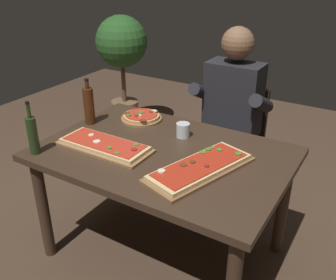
{
  "coord_description": "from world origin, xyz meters",
  "views": [
    {
      "loc": [
        1.02,
        -1.61,
        1.75
      ],
      "look_at": [
        0.0,
        0.05,
        0.79
      ],
      "focal_mm": 40.42,
      "sensor_mm": 36.0,
      "label": 1
    }
  ],
  "objects": [
    {
      "name": "ground_plane",
      "position": [
        0.0,
        0.0,
        0.0
      ],
      "size": [
        6.4,
        6.4,
        0.0
      ],
      "primitive_type": "plane",
      "color": "#4C3828"
    },
    {
      "name": "pizza_round_far",
      "position": [
        -0.37,
        0.31,
        0.76
      ],
      "size": [
        0.28,
        0.28,
        0.05
      ],
      "color": "olive",
      "rests_on": "dining_table"
    },
    {
      "name": "tumbler_near_camera",
      "position": [
        0.0,
        0.23,
        0.78
      ],
      "size": [
        0.08,
        0.08,
        0.09
      ],
      "color": "silver",
      "rests_on": "dining_table"
    },
    {
      "name": "pizza_rectangular_front",
      "position": [
        -0.31,
        -0.15,
        0.76
      ],
      "size": [
        0.56,
        0.24,
        0.05
      ],
      "color": "olive",
      "rests_on": "dining_table"
    },
    {
      "name": "potted_plant_corner",
      "position": [
        -1.38,
        1.41,
        0.83
      ],
      "size": [
        0.52,
        0.52,
        1.22
      ],
      "color": "#846042",
      "rests_on": "ground_plane"
    },
    {
      "name": "diner_chair",
      "position": [
        0.09,
        0.86,
        0.49
      ],
      "size": [
        0.44,
        0.44,
        0.87
      ],
      "color": "black",
      "rests_on": "ground_plane"
    },
    {
      "name": "dining_table",
      "position": [
        0.0,
        0.0,
        0.64
      ],
      "size": [
        1.4,
        0.96,
        0.74
      ],
      "color": "#3D2B1E",
      "rests_on": "ground_plane"
    },
    {
      "name": "wine_bottle_dark",
      "position": [
        -0.62,
        0.08,
        0.87
      ],
      "size": [
        0.07,
        0.07,
        0.31
      ],
      "color": "#47230F",
      "rests_on": "dining_table"
    },
    {
      "name": "oil_bottle_amber",
      "position": [
        -0.6,
        -0.39,
        0.86
      ],
      "size": [
        0.06,
        0.06,
        0.31
      ],
      "color": "#233819",
      "rests_on": "dining_table"
    },
    {
      "name": "seated_diner",
      "position": [
        0.09,
        0.74,
        0.74
      ],
      "size": [
        0.53,
        0.41,
        1.33
      ],
      "color": "#23232D",
      "rests_on": "ground_plane"
    },
    {
      "name": "pizza_rectangular_left",
      "position": [
        0.28,
        -0.09,
        0.76
      ],
      "size": [
        0.41,
        0.66,
        0.05
      ],
      "color": "brown",
      "rests_on": "dining_table"
    }
  ]
}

